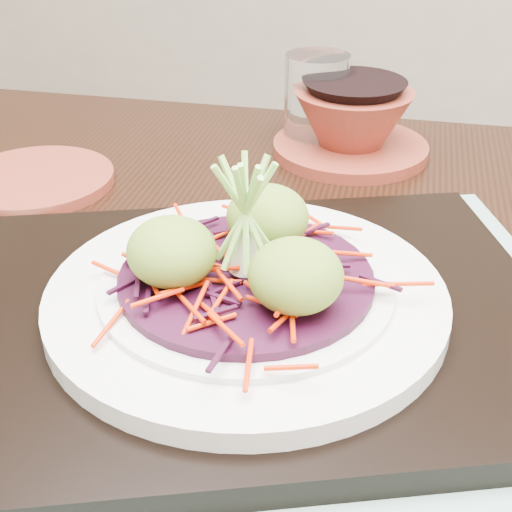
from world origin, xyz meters
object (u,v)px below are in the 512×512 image
(terracotta_bowl_set, at_px, (352,126))
(serving_tray, at_px, (246,317))
(dining_table, at_px, (289,390))
(water_glass, at_px, (316,100))
(terracotta_side_plate, at_px, (36,180))
(white_plate, at_px, (246,295))

(terracotta_bowl_set, bearing_deg, serving_tray, -88.34)
(dining_table, xyz_separation_m, terracotta_bowl_set, (-0.02, 0.29, 0.14))
(dining_table, relative_size, serving_tray, 3.15)
(dining_table, height_order, water_glass, water_glass)
(terracotta_side_plate, height_order, water_glass, water_glass)
(terracotta_side_plate, xyz_separation_m, terracotta_bowl_set, (0.29, 0.20, 0.03))
(white_plate, distance_m, terracotta_side_plate, 0.34)
(serving_tray, relative_size, water_glass, 4.20)
(water_glass, xyz_separation_m, terracotta_bowl_set, (0.05, -0.02, -0.02))
(dining_table, bearing_deg, water_glass, 95.40)
(water_glass, bearing_deg, terracotta_side_plate, -138.22)
(serving_tray, distance_m, white_plate, 0.02)
(dining_table, bearing_deg, terracotta_side_plate, 154.96)
(serving_tray, relative_size, white_plate, 1.54)
(dining_table, relative_size, water_glass, 13.23)
(dining_table, xyz_separation_m, terracotta_side_plate, (-0.31, 0.10, 0.11))
(serving_tray, distance_m, terracotta_side_plate, 0.34)
(water_glass, bearing_deg, dining_table, -76.96)
(dining_table, relative_size, terracotta_bowl_set, 7.20)
(dining_table, xyz_separation_m, white_plate, (-0.01, -0.07, 0.14))
(dining_table, distance_m, white_plate, 0.15)
(serving_tray, xyz_separation_m, white_plate, (0.00, 0.00, 0.02))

